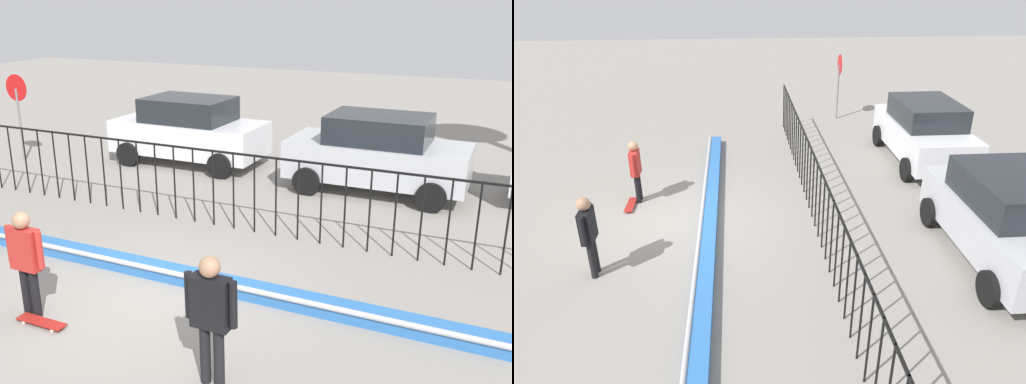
{
  "view_description": "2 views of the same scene",
  "coord_description": "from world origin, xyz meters",
  "views": [
    {
      "loc": [
        5.07,
        -6.69,
        4.53
      ],
      "look_at": [
        1.19,
        1.8,
        1.41
      ],
      "focal_mm": 40.84,
      "sensor_mm": 36.0,
      "label": 1
    },
    {
      "loc": [
        10.2,
        1.51,
        5.67
      ],
      "look_at": [
        1.25,
        2.17,
        1.32
      ],
      "focal_mm": 33.51,
      "sensor_mm": 36.0,
      "label": 2
    }
  ],
  "objects": [
    {
      "name": "stop_sign",
      "position": [
        -7.99,
        5.52,
        1.62
      ],
      "size": [
        0.76,
        0.07,
        2.5
      ],
      "color": "slate",
      "rests_on": "ground"
    },
    {
      "name": "parked_car_silver",
      "position": [
        2.07,
        6.95,
        0.97
      ],
      "size": [
        4.3,
        2.12,
        1.9
      ],
      "rotation": [
        0.0,
        0.0,
        -0.05
      ],
      "color": "#B7BABF",
      "rests_on": "ground"
    },
    {
      "name": "skateboarder",
      "position": [
        -1.18,
        -1.06,
        0.99
      ],
      "size": [
        0.67,
        0.25,
        1.65
      ],
      "rotation": [
        0.0,
        0.0,
        -0.58
      ],
      "color": "black",
      "rests_on": "ground"
    },
    {
      "name": "bowl_coping_ledge",
      "position": [
        0.0,
        0.79,
        0.12
      ],
      "size": [
        11.0,
        0.41,
        0.27
      ],
      "color": "#2D6BB7",
      "rests_on": "ground"
    },
    {
      "name": "camera_operator",
      "position": [
        2.06,
        -1.38,
        1.03
      ],
      "size": [
        0.69,
        0.26,
        1.72
      ],
      "rotation": [
        0.0,
        0.0,
        3.09
      ],
      "color": "black",
      "rests_on": "ground"
    },
    {
      "name": "skateboard",
      "position": [
        -0.86,
        -1.24,
        0.06
      ],
      "size": [
        0.8,
        0.2,
        0.07
      ],
      "rotation": [
        0.0,
        0.0,
        0.39
      ],
      "color": "#A51E19",
      "rests_on": "ground"
    },
    {
      "name": "parked_car_white",
      "position": [
        -3.39,
        7.26,
        0.97
      ],
      "size": [
        4.3,
        2.12,
        1.9
      ],
      "rotation": [
        0.0,
        0.0,
        0.05
      ],
      "color": "silver",
      "rests_on": "ground"
    },
    {
      "name": "perimeter_fence",
      "position": [
        0.0,
        3.3,
        1.01
      ],
      "size": [
        14.04,
        0.04,
        1.62
      ],
      "color": "black",
      "rests_on": "ground"
    },
    {
      "name": "ground_plane",
      "position": [
        0.0,
        0.0,
        0.0
      ],
      "size": [
        60.0,
        60.0,
        0.0
      ],
      "primitive_type": "plane",
      "color": "gray"
    }
  ]
}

